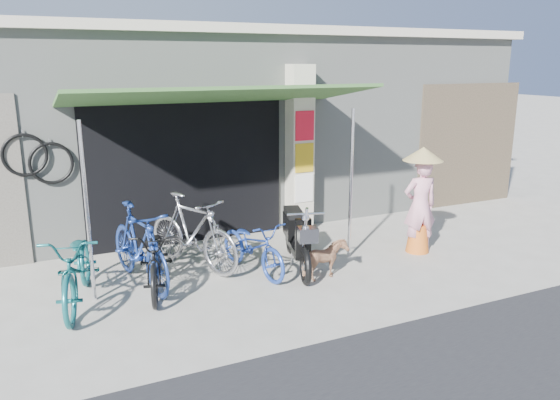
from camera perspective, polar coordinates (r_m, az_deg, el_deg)
name	(u,v)px	position (r m, az deg, el deg)	size (l,w,h in m)	color
ground	(322,283)	(7.84, 4.46, -8.59)	(80.00, 80.00, 0.00)	#A9A599
bicycle_shop	(208,119)	(11.98, -7.49, 8.36)	(12.30, 5.30, 3.66)	gray
shop_pillar	(299,150)	(9.91, 2.00, 5.29)	(0.42, 0.44, 3.00)	beige
awning	(220,98)	(8.37, -6.30, 10.57)	(4.60, 1.88, 2.72)	#345E2A
neighbour_right	(468,145)	(12.46, 19.04, 5.45)	(2.60, 0.06, 2.60)	brown
bike_teal	(78,267)	(7.43, -20.36, -6.60)	(0.67, 1.93, 1.01)	#156062
bike_blue	(139,246)	(7.80, -14.47, -4.68)	(0.54, 1.90, 1.14)	navy
bike_black	(157,258)	(7.60, -12.74, -5.95)	(0.61, 1.75, 0.92)	black
bike_silver	(192,232)	(8.28, -9.14, -3.29)	(0.53, 1.89, 1.14)	#AAA9AE
bike_navy	(253,246)	(8.05, -2.83, -4.83)	(0.54, 1.56, 0.82)	#223F9C
street_dog	(325,260)	(7.85, 4.68, -6.29)	(0.31, 0.68, 0.58)	#9F8154
moped	(297,237)	(8.24, 1.78, -3.89)	(0.74, 1.79, 1.04)	black
nun	(420,201)	(9.08, 14.44, -0.09)	(0.64, 0.64, 1.74)	pink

